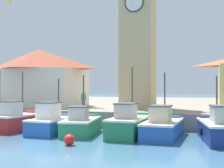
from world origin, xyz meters
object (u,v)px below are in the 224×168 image
at_px(fishing_boat_center, 54,123).
at_px(fishing_boat_mid_right, 81,125).
at_px(fishing_boat_right_inner, 129,125).
at_px(dock_worker_near_tower, 83,100).
at_px(clock_tower, 138,32).
at_px(warehouse_left, 38,77).
at_px(mooring_buoy, 69,140).
at_px(fishing_boat_mid_left, 17,120).
at_px(fishing_boat_right_outer, 163,127).
at_px(fishing_boat_far_right, 219,129).

height_order(fishing_boat_center, fishing_boat_mid_right, fishing_boat_mid_right).
relative_size(fishing_boat_right_inner, dock_worker_near_tower, 3.06).
distance_m(clock_tower, warehouse_left, 11.30).
height_order(mooring_buoy, dock_worker_near_tower, dock_worker_near_tower).
xyz_separation_m(clock_tower, dock_worker_near_tower, (-3.51, -5.01, -6.37)).
xyz_separation_m(fishing_boat_mid_left, warehouse_left, (-3.45, 8.57, 3.52)).
bearing_deg(clock_tower, fishing_boat_right_outer, -68.09).
bearing_deg(fishing_boat_mid_left, fishing_boat_right_inner, -1.55).
height_order(fishing_boat_center, dock_worker_near_tower, fishing_boat_center).
relative_size(fishing_boat_mid_left, fishing_boat_mid_right, 0.90).
xyz_separation_m(fishing_boat_right_outer, mooring_buoy, (-4.52, -4.11, -0.41)).
xyz_separation_m(fishing_boat_far_right, mooring_buoy, (-7.89, -3.82, -0.44)).
xyz_separation_m(fishing_boat_right_inner, fishing_boat_far_right, (5.51, -0.15, -0.04)).
relative_size(fishing_boat_center, fishing_boat_right_outer, 0.89).
xyz_separation_m(fishing_boat_mid_right, fishing_boat_right_inner, (3.32, 0.15, 0.10)).
bearing_deg(fishing_boat_mid_left, fishing_boat_far_right, -1.55).
bearing_deg(warehouse_left, fishing_boat_right_outer, -31.36).
bearing_deg(fishing_boat_center, fishing_boat_right_inner, 2.17).
bearing_deg(fishing_boat_mid_right, mooring_buoy, -76.15).
xyz_separation_m(fishing_boat_right_outer, warehouse_left, (-14.20, 8.66, 3.58)).
height_order(fishing_boat_mid_right, fishing_boat_right_inner, fishing_boat_right_inner).
bearing_deg(warehouse_left, fishing_boat_mid_right, -45.68).
bearing_deg(fishing_boat_center, warehouse_left, 126.64).
relative_size(clock_tower, warehouse_left, 1.64).
bearing_deg(fishing_boat_center, mooring_buoy, -51.54).
bearing_deg(dock_worker_near_tower, fishing_boat_far_right, -23.31).
distance_m(fishing_boat_right_inner, dock_worker_near_tower, 6.89).
bearing_deg(fishing_boat_mid_right, dock_worker_near_tower, 111.36).
height_order(fishing_boat_mid_right, fishing_boat_far_right, fishing_boat_mid_right).
relative_size(mooring_buoy, dock_worker_near_tower, 0.38).
relative_size(fishing_boat_right_outer, dock_worker_near_tower, 3.23).
xyz_separation_m(fishing_boat_right_inner, fishing_boat_right_outer, (2.14, 0.15, -0.07)).
distance_m(fishing_boat_right_inner, mooring_buoy, 4.65).
xyz_separation_m(fishing_boat_far_right, warehouse_left, (-17.58, 8.96, 3.54)).
bearing_deg(warehouse_left, fishing_boat_far_right, -27.00).
bearing_deg(fishing_boat_center, fishing_boat_far_right, 0.28).
bearing_deg(dock_worker_near_tower, fishing_boat_right_inner, -40.89).
bearing_deg(fishing_boat_mid_right, fishing_boat_right_inner, 2.59).
xyz_separation_m(fishing_boat_right_outer, fishing_boat_far_right, (3.37, -0.30, 0.04)).
height_order(fishing_boat_mid_left, fishing_boat_mid_right, fishing_boat_mid_left).
xyz_separation_m(fishing_boat_mid_right, warehouse_left, (-8.75, 8.96, 3.60)).
xyz_separation_m(fishing_boat_mid_left, fishing_boat_center, (3.25, -0.44, -0.04)).
xyz_separation_m(fishing_boat_right_inner, dock_worker_near_tower, (-5.11, 4.42, 1.34)).
distance_m(fishing_boat_right_outer, mooring_buoy, 6.12).
bearing_deg(fishing_boat_right_inner, warehouse_left, 143.88).
distance_m(fishing_boat_mid_left, clock_tower, 13.92).
xyz_separation_m(fishing_boat_right_outer, dock_worker_near_tower, (-7.25, 4.28, 1.42)).
relative_size(fishing_boat_mid_right, fishing_boat_right_inner, 0.97).
relative_size(fishing_boat_center, fishing_boat_mid_right, 0.96).
relative_size(fishing_boat_right_outer, fishing_boat_far_right, 0.96).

